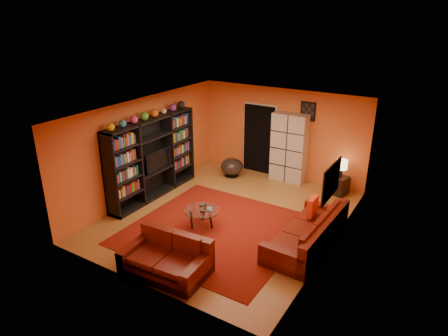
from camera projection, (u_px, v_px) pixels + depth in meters
The scene contains 20 objects.
floor at pixel (228, 216), 9.60m from camera, with size 6.00×6.00×0.00m, color olive.
ceiling at pixel (228, 110), 8.64m from camera, with size 6.00×6.00×0.00m, color white.
wall_back at pixel (281, 133), 11.49m from camera, with size 6.00×6.00×0.00m, color orange.
wall_front at pixel (136, 221), 6.75m from camera, with size 6.00×6.00×0.00m, color orange.
wall_left at pixel (145, 147), 10.34m from camera, with size 6.00×6.00×0.00m, color orange.
wall_right at pixel (336, 190), 7.90m from camera, with size 6.00×6.00×0.00m, color orange.
rug at pixel (215, 230), 9.00m from camera, with size 3.60×3.60×0.01m, color #5F110A.
doorway at pixel (259, 139), 11.91m from camera, with size 0.95×0.10×2.04m, color black.
wall_art_right at pixel (331, 181), 7.57m from camera, with size 0.03×1.00×0.70m, color black.
wall_art_back at pixel (308, 111), 10.83m from camera, with size 0.42×0.03×0.52m, color black.
entertainment_unit at pixel (153, 158), 10.32m from camera, with size 0.45×3.00×2.10m, color black.
tv at pixel (156, 160), 10.36m from camera, with size 0.13×0.96×0.55m, color black.
sofa at pixel (310, 234), 8.29m from camera, with size 1.08×2.44×0.85m.
loveseat at pixel (168, 257), 7.52m from camera, with size 1.65×1.06×0.85m.
throw_pillow at pixel (313, 206), 8.70m from camera, with size 0.12×0.42×0.42m, color #FB3F1B.
coffee_table at pixel (202, 211), 9.03m from camera, with size 0.83×0.83×0.41m.
storage_cabinet at pixel (289, 148), 11.28m from camera, with size 0.99×0.44×1.97m, color #BBB6AC.
bowl_chair at pixel (232, 167), 11.81m from camera, with size 0.67×0.67×0.55m.
side_table at pixel (339, 185), 10.66m from camera, with size 0.40×0.40×0.50m, color black.
table_lamp at pixel (342, 165), 10.44m from camera, with size 0.29×0.29×0.48m.
Camera 1 is at (4.37, -7.28, 4.64)m, focal length 32.00 mm.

